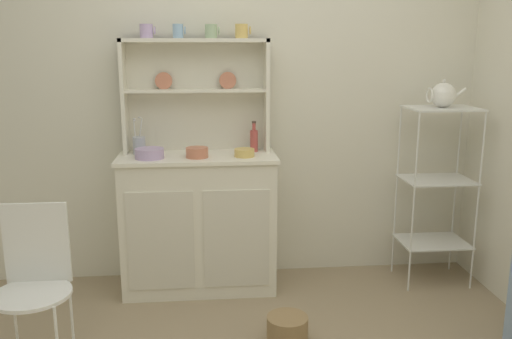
% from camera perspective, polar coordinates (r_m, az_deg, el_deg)
% --- Properties ---
extents(wall_back, '(3.84, 0.05, 2.50)m').
position_cam_1_polar(wall_back, '(3.68, -1.64, 7.81)').
color(wall_back, silver).
rests_on(wall_back, ground).
extents(hutch_cabinet, '(1.00, 0.45, 0.90)m').
position_cam_1_polar(hutch_cabinet, '(3.58, -6.00, -5.36)').
color(hutch_cabinet, silver).
rests_on(hutch_cabinet, ground).
extents(hutch_shelf_unit, '(0.93, 0.18, 0.72)m').
position_cam_1_polar(hutch_shelf_unit, '(3.57, -6.30, 8.61)').
color(hutch_shelf_unit, silver).
rests_on(hutch_shelf_unit, hutch_cabinet).
extents(bakers_rack, '(0.44, 0.34, 1.19)m').
position_cam_1_polar(bakers_rack, '(3.78, 18.43, -0.69)').
color(bakers_rack, silver).
rests_on(bakers_rack, ground).
extents(wire_chair, '(0.36, 0.36, 0.85)m').
position_cam_1_polar(wire_chair, '(2.80, -22.21, -10.27)').
color(wire_chair, white).
rests_on(wire_chair, ground).
extents(floor_basket, '(0.22, 0.22, 0.16)m').
position_cam_1_polar(floor_basket, '(3.05, 3.30, -16.46)').
color(floor_basket, '#93754C').
rests_on(floor_basket, ground).
extents(cup_lilac_0, '(0.10, 0.08, 0.09)m').
position_cam_1_polar(cup_lilac_0, '(3.54, -11.38, 14.02)').
color(cup_lilac_0, '#B79ECC').
rests_on(cup_lilac_0, hutch_shelf_unit).
extents(cup_sky_1, '(0.08, 0.07, 0.09)m').
position_cam_1_polar(cup_sky_1, '(3.53, -8.13, 14.15)').
color(cup_sky_1, '#8EB2D1').
rests_on(cup_sky_1, hutch_shelf_unit).
extents(cup_sage_2, '(0.09, 0.08, 0.09)m').
position_cam_1_polar(cup_sage_2, '(3.52, -4.69, 14.23)').
color(cup_sage_2, '#9EB78E').
rests_on(cup_sage_2, hutch_shelf_unit).
extents(cup_gold_3, '(0.09, 0.08, 0.09)m').
position_cam_1_polar(cup_gold_3, '(3.53, -1.43, 14.28)').
color(cup_gold_3, '#DBB760').
rests_on(cup_gold_3, hutch_shelf_unit).
extents(bowl_mixing_large, '(0.18, 0.18, 0.06)m').
position_cam_1_polar(bowl_mixing_large, '(3.40, -11.09, 1.66)').
color(bowl_mixing_large, '#B79ECC').
rests_on(bowl_mixing_large, hutch_cabinet).
extents(bowl_floral_medium, '(0.14, 0.14, 0.06)m').
position_cam_1_polar(bowl_floral_medium, '(3.39, -6.19, 1.78)').
color(bowl_floral_medium, '#C67556').
rests_on(bowl_floral_medium, hutch_cabinet).
extents(bowl_cream_small, '(0.13, 0.13, 0.05)m').
position_cam_1_polar(bowl_cream_small, '(3.40, -1.27, 1.77)').
color(bowl_cream_small, '#DBB760').
rests_on(bowl_cream_small, hutch_cabinet).
extents(jam_bottle, '(0.05, 0.05, 0.20)m').
position_cam_1_polar(jam_bottle, '(3.55, -0.21, 3.14)').
color(jam_bottle, '#B74C47').
rests_on(jam_bottle, hutch_cabinet).
extents(utensil_jar, '(0.08, 0.08, 0.24)m').
position_cam_1_polar(utensil_jar, '(3.56, -12.14, 2.56)').
color(utensil_jar, '#B2B7C6').
rests_on(utensil_jar, hutch_cabinet).
extents(porcelain_teapot, '(0.25, 0.16, 0.18)m').
position_cam_1_polar(porcelain_teapot, '(3.70, 19.00, 7.39)').
color(porcelain_teapot, white).
rests_on(porcelain_teapot, bakers_rack).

